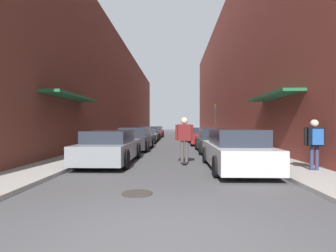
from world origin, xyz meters
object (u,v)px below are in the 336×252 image
Objects in this scene: parked_car_right_0 at (235,150)px; parked_car_right_2 at (202,136)px; skateboarder at (184,135)px; pedestrian at (315,139)px; parked_car_left_0 at (111,147)px; parked_car_left_2 at (145,136)px; parked_car_right_1 at (214,141)px; manhole_cover at (137,193)px; parked_car_right_3 at (197,134)px; parked_car_left_3 at (150,133)px; parked_car_left_4 at (156,132)px; parked_car_left_1 at (136,139)px; traffic_light at (215,117)px.

parked_car_right_2 is (-0.03, 11.20, -0.03)m from parked_car_right_0.
skateboarder reaches higher than parked_car_right_2.
parked_car_left_0 is at bearing 163.57° from pedestrian.
parked_car_right_2 reaches higher than parked_car_left_2.
parked_car_right_1 reaches higher than manhole_cover.
parked_car_right_0 reaches higher than parked_car_right_3.
parked_car_right_3 is at bearing 81.36° from manhole_cover.
pedestrian reaches higher than parked_car_left_3.
pedestrian is (7.05, -2.08, 0.48)m from parked_car_left_0.
skateboarder is at bearing -96.64° from parked_car_right_3.
pedestrian is (6.88, -23.82, 0.48)m from parked_car_left_4.
parked_car_left_1 is 1.05× the size of parked_car_right_2.
parked_car_right_3 is 17.41m from pedestrian.
traffic_light reaches higher than parked_car_right_0.
skateboarder is (2.95, -16.22, 0.50)m from parked_car_left_3.
parked_car_right_0 is 1.14× the size of parked_car_right_3.
parked_car_right_0 is at bearing -89.85° from parked_car_right_2.
pedestrian reaches higher than parked_car_left_1.
parked_car_left_4 is at bearing 150.72° from traffic_light.
pedestrian reaches higher than parked_car_right_0.
parked_car_left_3 is at bearing 111.10° from pedestrian.
parked_car_right_3 is at bearing 83.36° from skateboarder.
parked_car_left_2 is 0.95× the size of parked_car_right_2.
parked_car_right_3 is (4.73, -0.95, -0.04)m from parked_car_left_3.
parked_car_left_4 is 1.02× the size of parked_car_right_0.
parked_car_left_3 is (-0.07, 4.77, 0.06)m from parked_car_left_2.
parked_car_right_1 is (4.63, -1.28, -0.02)m from parked_car_left_1.
traffic_light is (6.91, 17.96, 1.72)m from parked_car_left_0.
parked_car_left_1 is 1.08× the size of parked_car_right_1.
parked_car_left_2 is 8.48m from parked_car_right_1.
parked_car_left_3 is 5.62m from parked_car_left_4.
parked_car_left_4 is at bearing 89.55° from parked_car_left_0.
parked_car_left_1 is 5.76m from parked_car_left_2.
parked_car_left_1 is 6.80× the size of manhole_cover.
parked_car_left_4 is (0.14, 5.61, 0.00)m from parked_car_left_3.
parked_car_right_2 is (4.52, -11.87, -0.00)m from parked_car_left_4.
parked_car_left_3 reaches higher than parked_car_left_0.
traffic_light is 2.27× the size of pedestrian.
parked_car_left_2 is at bearing -140.64° from parked_car_right_3.
skateboarder is at bearing -112.60° from parked_car_right_1.
parked_car_right_0 is at bearing -74.96° from parked_car_left_3.
parked_car_right_0 is at bearing -90.14° from parked_car_right_3.
parked_car_right_1 is at bearing -98.72° from traffic_light.
manhole_cover is at bearing -81.22° from parked_car_left_1.
parked_car_left_4 is 12.70m from parked_car_right_2.
parked_car_left_2 is 2.66× the size of pedestrian.
parked_car_left_4 reaches higher than parked_car_left_0.
parked_car_right_0 is at bearing -56.79° from parked_car_left_1.
pedestrian is (4.07, -1.99, -0.02)m from skateboarder.
pedestrian is at bearing 25.36° from manhole_cover.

